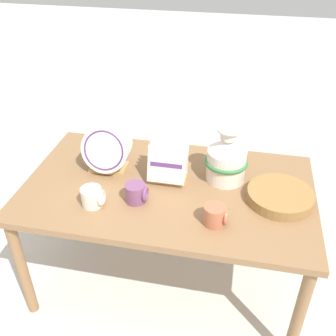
% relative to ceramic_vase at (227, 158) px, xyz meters
% --- Properties ---
extents(ground_plane, '(14.00, 14.00, 0.00)m').
position_rel_ceramic_vase_xyz_m(ground_plane, '(-0.28, -0.12, -0.81)').
color(ground_plane, beige).
extents(display_table, '(1.47, 0.86, 0.68)m').
position_rel_ceramic_vase_xyz_m(display_table, '(-0.28, -0.12, -0.20)').
color(display_table, olive).
rests_on(display_table, ground_plane).
extents(ceramic_vase, '(0.22, 0.22, 0.30)m').
position_rel_ceramic_vase_xyz_m(ceramic_vase, '(0.00, 0.00, 0.00)').
color(ceramic_vase, white).
rests_on(ceramic_vase, display_table).
extents(dish_rack_round_plates, '(0.25, 0.18, 0.27)m').
position_rel_ceramic_vase_xyz_m(dish_rack_round_plates, '(-0.62, -0.04, -0.01)').
color(dish_rack_round_plates, tan).
rests_on(dish_rack_round_plates, display_table).
extents(dish_rack_square_plates, '(0.19, 0.16, 0.21)m').
position_rel_ceramic_vase_xyz_m(dish_rack_square_plates, '(-0.29, -0.06, -0.05)').
color(dish_rack_square_plates, tan).
rests_on(dish_rack_square_plates, display_table).
extents(wicker_charger_stack, '(0.32, 0.32, 0.05)m').
position_rel_ceramic_vase_xyz_m(wicker_charger_stack, '(0.28, -0.13, -0.10)').
color(wicker_charger_stack, olive).
rests_on(wicker_charger_stack, display_table).
extents(mug_plum_glaze, '(0.11, 0.10, 0.09)m').
position_rel_ceramic_vase_xyz_m(mug_plum_glaze, '(-0.40, -0.27, -0.08)').
color(mug_plum_glaze, '#7A4770').
rests_on(mug_plum_glaze, display_table).
extents(mug_terracotta_glaze, '(0.11, 0.10, 0.09)m').
position_rel_ceramic_vase_xyz_m(mug_terracotta_glaze, '(-0.01, -0.36, -0.08)').
color(mug_terracotta_glaze, '#B76647').
rests_on(mug_terracotta_glaze, display_table).
extents(mug_cream_glaze, '(0.11, 0.10, 0.09)m').
position_rel_ceramic_vase_xyz_m(mug_cream_glaze, '(-0.60, -0.35, -0.08)').
color(mug_cream_glaze, silver).
rests_on(mug_cream_glaze, display_table).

